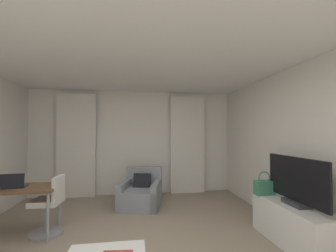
% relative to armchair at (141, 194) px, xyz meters
% --- Properties ---
extents(wall_window, '(5.12, 0.06, 2.60)m').
position_rel_armchair_xyz_m(wall_window, '(-0.15, 0.98, 1.04)').
color(wall_window, silver).
rests_on(wall_window, ground).
extents(wall_right, '(0.06, 6.12, 2.60)m').
position_rel_armchair_xyz_m(wall_right, '(2.38, -2.05, 1.04)').
color(wall_right, silver).
rests_on(wall_right, ground).
extents(ceiling, '(5.12, 6.12, 0.06)m').
position_rel_armchair_xyz_m(ceiling, '(-0.15, -2.05, 2.37)').
color(ceiling, white).
rests_on(ceiling, wall_left).
extents(curtain_left_panel, '(0.90, 0.06, 2.50)m').
position_rel_armchair_xyz_m(curtain_left_panel, '(-1.53, 0.85, 0.99)').
color(curtain_left_panel, silver).
rests_on(curtain_left_panel, ground).
extents(curtain_right_panel, '(0.90, 0.06, 2.50)m').
position_rel_armchair_xyz_m(curtain_right_panel, '(1.22, 0.85, 0.99)').
color(curtain_right_panel, silver).
rests_on(curtain_right_panel, ground).
extents(armchair, '(0.98, 1.04, 0.78)m').
position_rel_armchair_xyz_m(armchair, '(0.00, 0.00, 0.00)').
color(armchair, gray).
rests_on(armchair, ground).
extents(desk, '(1.26, 0.59, 0.74)m').
position_rel_armchair_xyz_m(desk, '(-1.93, -1.13, 0.41)').
color(desk, brown).
rests_on(desk, ground).
extents(desk_chair, '(0.48, 0.48, 0.88)m').
position_rel_armchair_xyz_m(desk_chair, '(-1.42, -1.11, 0.14)').
color(desk_chair, gray).
rests_on(desk_chair, ground).
extents(laptop, '(0.35, 0.29, 0.22)m').
position_rel_armchair_xyz_m(laptop, '(-1.90, -1.17, 0.53)').
color(laptop, '#2D2D33').
rests_on(laptop, desk).
extents(tv_console, '(0.49, 1.28, 0.56)m').
position_rel_armchair_xyz_m(tv_console, '(2.03, -1.96, 0.03)').
color(tv_console, white).
rests_on(tv_console, ground).
extents(tv_flatscreen, '(0.20, 1.09, 0.65)m').
position_rel_armchair_xyz_m(tv_flatscreen, '(2.03, -2.01, 0.62)').
color(tv_flatscreen, '#333338').
rests_on(tv_flatscreen, tv_console).
extents(handbag_primary, '(0.30, 0.14, 0.37)m').
position_rel_armchair_xyz_m(handbag_primary, '(1.91, -1.47, 0.43)').
color(handbag_primary, '#387F5B').
rests_on(handbag_primary, tv_console).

